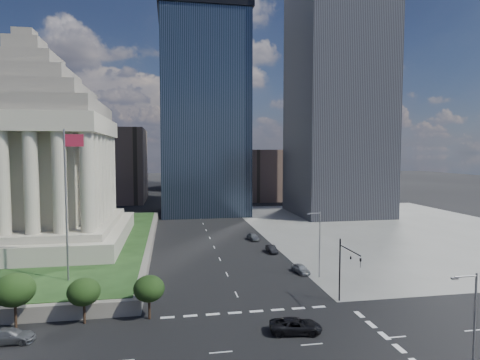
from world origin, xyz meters
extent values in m
plane|color=black|center=(0.00, 100.00, 0.00)|extent=(500.00, 500.00, 0.00)
cube|color=slate|center=(46.00, 60.00, 0.01)|extent=(68.00, 90.00, 0.03)
cylinder|color=slate|center=(-22.00, 24.00, 11.90)|extent=(0.24, 0.24, 20.00)
cube|color=maroon|center=(-20.80, 24.00, 20.40)|extent=(2.40, 0.05, 1.60)
cube|color=black|center=(2.00, 95.00, 30.00)|extent=(26.00, 26.00, 60.00)
cube|color=gray|center=(8.00, 185.00, 95.00)|extent=(40.00, 40.00, 190.00)
cube|color=black|center=(42.00, 85.00, 50.00)|extent=(26.00, 28.00, 100.00)
cube|color=brown|center=(32.00, 130.00, 10.00)|extent=(20.00, 30.00, 20.00)
cube|color=brown|center=(-30.00, 130.00, 14.00)|extent=(24.00, 30.00, 28.00)
cylinder|color=black|center=(12.50, 15.50, 4.00)|extent=(0.18, 0.18, 8.00)
cylinder|color=black|center=(12.50, 12.75, 7.20)|extent=(0.14, 5.50, 0.14)
cube|color=black|center=(12.50, 10.00, 6.40)|extent=(0.30, 0.30, 1.10)
cylinder|color=slate|center=(13.50, -6.00, 5.00)|extent=(0.16, 0.16, 10.00)
cylinder|color=slate|center=(12.60, -6.00, 9.80)|extent=(1.80, 0.12, 0.12)
cube|color=slate|center=(11.70, -6.00, 9.70)|extent=(0.50, 0.22, 0.14)
cylinder|color=slate|center=(13.50, 25.00, 5.00)|extent=(0.16, 0.16, 10.00)
cylinder|color=slate|center=(12.60, 25.00, 9.80)|extent=(1.80, 0.12, 0.12)
cube|color=slate|center=(11.70, 25.00, 9.70)|extent=(0.50, 0.22, 0.14)
imported|color=black|center=(4.23, 7.71, 0.76)|extent=(3.28, 5.77, 1.52)
imported|color=#4D5054|center=(-24.44, 10.49, 0.72)|extent=(2.22, 5.02, 1.43)
imported|color=gray|center=(11.50, 27.68, 0.68)|extent=(4.21, 2.24, 1.36)
imported|color=black|center=(10.23, 41.01, 0.66)|extent=(4.08, 1.55, 1.33)
imported|color=slate|center=(9.00, 52.19, 0.75)|extent=(4.60, 2.30, 1.51)
camera|label=1|loc=(-8.53, -31.33, 18.77)|focal=30.00mm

